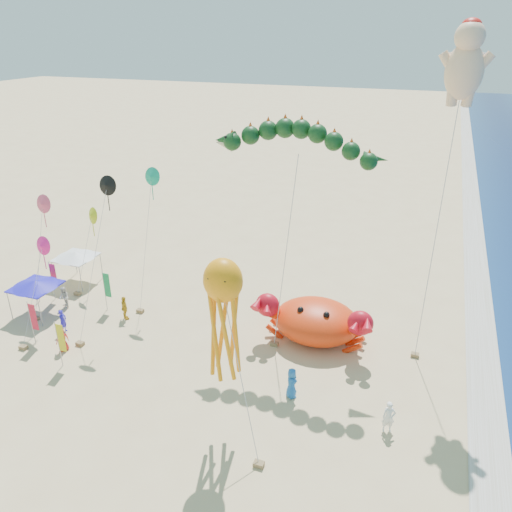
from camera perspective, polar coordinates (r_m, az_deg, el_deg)
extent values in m
plane|color=#D1B784|center=(31.41, 2.21, -12.84)|extent=(320.00, 320.00, 0.00)
plane|color=silver|center=(30.81, 24.88, -16.42)|extent=(320.00, 320.00, 0.00)
ellipsoid|color=red|center=(33.65, 6.90, -7.39)|extent=(5.75, 4.78, 2.72)
sphere|color=#B60B1A|center=(32.79, 1.34, -5.66)|extent=(1.61, 1.61, 1.61)
sphere|color=black|center=(32.41, 5.12, -6.16)|extent=(0.42, 0.42, 0.42)
sphere|color=#B60B1A|center=(31.64, 11.89, -7.47)|extent=(1.61, 1.61, 1.61)
sphere|color=black|center=(32.08, 8.08, -6.67)|extent=(0.42, 0.42, 0.42)
cone|color=#0E3313|center=(31.37, -3.37, 13.21)|extent=(1.37, 1.01, 1.12)
cylinder|color=#B2B2B2|center=(31.11, 3.42, 0.20)|extent=(0.69, 2.05, 12.22)
cube|color=olive|center=(33.39, 2.10, -10.02)|extent=(0.50, 0.35, 0.25)
ellipsoid|color=#FFCA9B|center=(30.34, 22.69, 18.88)|extent=(2.00, 1.64, 2.94)
sphere|color=#FFCA9B|center=(30.09, 23.26, 22.07)|extent=(1.54, 1.54, 1.54)
ellipsoid|color=red|center=(30.17, 23.44, 23.09)|extent=(0.99, 0.99, 0.70)
cylinder|color=#B2B2B2|center=(31.24, 19.86, 2.25)|extent=(0.25, 2.17, 15.67)
cube|color=olive|center=(33.93, 17.70, -10.73)|extent=(0.50, 0.35, 0.25)
ellipsoid|color=orange|center=(22.89, -3.80, -2.80)|extent=(1.88, 1.69, 2.16)
cylinder|color=#B2B2B2|center=(24.15, -1.69, -13.92)|extent=(2.57, 2.09, 7.81)
cube|color=olive|center=(25.80, 0.32, -22.70)|extent=(0.50, 0.35, 0.25)
cylinder|color=gray|center=(39.72, -26.32, -5.12)|extent=(0.06, 0.06, 2.20)
cylinder|color=gray|center=(37.92, -23.44, -5.96)|extent=(0.06, 0.06, 2.20)
cylinder|color=gray|center=(41.33, -23.73, -3.46)|extent=(0.06, 0.06, 2.20)
cylinder|color=gray|center=(39.61, -20.86, -4.17)|extent=(0.06, 0.06, 2.20)
cube|color=#1914B5|center=(39.11, -23.87, -3.19)|extent=(2.94, 2.94, 0.08)
cone|color=#1914B5|center=(39.01, -23.93, -2.88)|extent=(3.24, 3.24, 0.45)
cylinder|color=gray|center=(43.22, -22.11, -1.93)|extent=(0.06, 0.06, 2.20)
cylinder|color=gray|center=(41.58, -19.38, -2.54)|extent=(0.06, 0.06, 2.20)
cylinder|color=gray|center=(44.97, -19.95, -0.54)|extent=(0.06, 0.06, 2.20)
cylinder|color=gray|center=(43.40, -17.25, -1.07)|extent=(0.06, 0.06, 2.20)
cube|color=silver|center=(42.81, -19.89, -0.13)|extent=(2.88, 2.88, 0.08)
cone|color=silver|center=(42.71, -19.93, 0.16)|extent=(3.17, 3.17, 0.45)
cylinder|color=gray|center=(33.03, -21.62, -9.33)|extent=(0.05, 0.05, 3.20)
cube|color=gold|center=(32.60, -21.38, -8.72)|extent=(0.50, 0.04, 1.90)
cylinder|color=gray|center=(35.89, -24.28, -6.99)|extent=(0.05, 0.05, 3.20)
cube|color=red|center=(35.47, -24.09, -6.40)|extent=(0.50, 0.04, 1.90)
cylinder|color=gray|center=(41.00, -22.31, -2.63)|extent=(0.05, 0.05, 3.20)
cube|color=#CB164C|center=(40.61, -22.13, -2.07)|extent=(0.50, 0.04, 1.90)
cylinder|color=gray|center=(38.19, -16.91, -3.81)|extent=(0.05, 0.05, 3.20)
cube|color=#178A47|center=(37.80, -16.66, -3.22)|extent=(0.50, 0.04, 1.90)
imported|color=silver|center=(39.89, -21.09, -4.45)|extent=(1.01, 0.96, 1.65)
imported|color=#2A22C9|center=(36.79, -21.20, -6.96)|extent=(0.48, 0.67, 1.71)
imported|color=blue|center=(28.97, 4.09, -14.28)|extent=(1.01, 1.09, 1.87)
imported|color=white|center=(27.74, 14.92, -17.37)|extent=(0.76, 0.62, 1.81)
imported|color=gold|center=(36.95, -14.79, -5.78)|extent=(1.11, 1.02, 1.82)
imported|color=red|center=(34.87, -21.25, -8.86)|extent=(0.89, 0.97, 1.66)
cone|color=#0E9D75|center=(36.10, -11.88, 8.89)|extent=(1.30, 0.51, 1.32)
cylinder|color=#B2B2B2|center=(36.35, -12.11, 0.95)|extent=(0.55, 3.04, 9.39)
cube|color=olive|center=(37.25, -12.35, -6.64)|extent=(0.50, 0.35, 0.25)
cone|color=#B7CA16|center=(40.41, -18.28, 4.39)|extent=(1.30, 0.51, 1.32)
cylinder|color=#B2B2B2|center=(40.27, -18.72, -0.31)|extent=(0.55, 3.04, 5.74)
cube|color=olive|center=(40.36, -19.18, -4.93)|extent=(0.50, 0.35, 0.25)
cone|color=#F21A86|center=(36.24, -23.27, 1.06)|extent=(1.30, 0.51, 1.32)
cylinder|color=#B2B2B2|center=(36.30, -23.78, -4.08)|extent=(0.55, 3.04, 5.61)
cube|color=olive|center=(36.61, -24.32, -9.06)|extent=(0.50, 0.35, 0.25)
cone|color=#D9486A|center=(37.16, -23.24, 5.49)|extent=(1.30, 0.51, 1.32)
cylinder|color=#B2B2B2|center=(37.42, -23.45, -1.16)|extent=(0.55, 3.04, 7.93)
cube|color=olive|center=(38.13, -23.66, -7.54)|extent=(0.50, 0.35, 0.25)
cone|color=black|center=(33.57, -16.71, 7.72)|extent=(1.30, 0.51, 1.32)
cylinder|color=#B2B2B2|center=(34.03, -16.84, -1.01)|extent=(0.55, 3.04, 9.68)
cube|color=olive|center=(35.19, -16.97, -9.22)|extent=(0.50, 0.35, 0.25)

